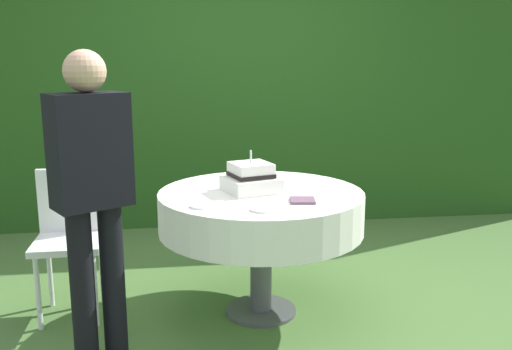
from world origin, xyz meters
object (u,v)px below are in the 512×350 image
(serving_plate_near, at_px, (262,209))
(standing_person, at_px, (92,191))
(serving_plate_far, at_px, (201,206))
(napkin_stack, at_px, (302,200))
(cake_table, at_px, (261,211))
(wedding_cake, at_px, (251,178))
(garden_chair, at_px, (70,228))

(serving_plate_near, height_order, standing_person, standing_person)
(standing_person, bearing_deg, serving_plate_near, 4.98)
(serving_plate_far, bearing_deg, serving_plate_near, -19.03)
(napkin_stack, bearing_deg, standing_person, -168.49)
(cake_table, distance_m, serving_plate_near, 0.44)
(wedding_cake, height_order, serving_plate_far, wedding_cake)
(serving_plate_near, xyz_separation_m, napkin_stack, (0.25, 0.15, 0.00))
(cake_table, xyz_separation_m, napkin_stack, (0.19, -0.27, 0.13))
(cake_table, relative_size, standing_person, 0.77)
(serving_plate_near, xyz_separation_m, garden_chair, (-1.10, 0.61, -0.24))
(cake_table, distance_m, napkin_stack, 0.36)
(wedding_cake, bearing_deg, standing_person, -148.87)
(cake_table, bearing_deg, standing_person, -151.41)
(garden_chair, bearing_deg, serving_plate_far, -32.38)
(serving_plate_near, height_order, garden_chair, garden_chair)
(napkin_stack, distance_m, standing_person, 1.13)
(wedding_cake, distance_m, serving_plate_far, 0.46)
(napkin_stack, bearing_deg, serving_plate_near, -148.93)
(serving_plate_far, distance_m, garden_chair, 0.96)
(wedding_cake, relative_size, serving_plate_near, 2.84)
(cake_table, xyz_separation_m, standing_person, (-0.90, -0.49, 0.28))
(garden_chair, bearing_deg, standing_person, -69.50)
(cake_table, bearing_deg, garden_chair, 170.68)
(cake_table, relative_size, serving_plate_far, 10.38)
(cake_table, height_order, wedding_cake, wedding_cake)
(serving_plate_near, relative_size, napkin_stack, 0.94)
(serving_plate_far, bearing_deg, cake_table, 39.64)
(napkin_stack, bearing_deg, serving_plate_far, -176.00)
(napkin_stack, bearing_deg, wedding_cake, 131.13)
(serving_plate_near, bearing_deg, wedding_cake, 90.41)
(wedding_cake, height_order, standing_person, standing_person)
(wedding_cake, bearing_deg, cake_table, -18.46)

